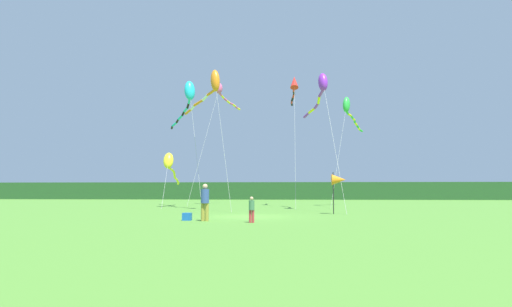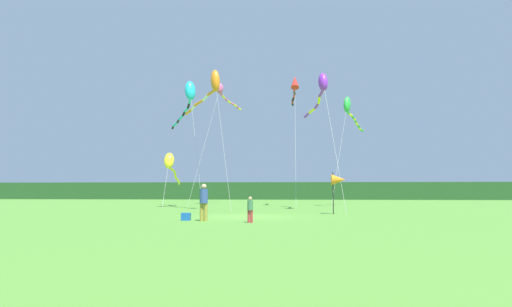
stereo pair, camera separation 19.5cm
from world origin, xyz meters
name	(u,v)px [view 1 (the left image)]	position (x,y,z in m)	size (l,w,h in m)	color
ground_plane	(248,217)	(0.00, 0.00, 0.00)	(120.00, 120.00, 0.00)	#4C842D
distant_treeline	(275,191)	(0.00, 45.00, 1.39)	(108.00, 3.32, 2.77)	#234C23
person_adult	(205,200)	(-1.79, -3.71, 1.03)	(0.40, 0.40, 1.84)	olive
person_child	(252,208)	(0.61, -4.55, 0.68)	(0.27, 0.27, 1.22)	#B23338
cooler_box	(187,217)	(-2.77, -3.33, 0.19)	(0.44, 0.36, 0.38)	#1959B2
banner_flag_pole	(339,180)	(5.54, 2.94, 2.17)	(0.90, 0.70, 2.66)	black
kite_red	(294,85)	(2.91, 15.14, 11.42)	(0.77, 9.01, 12.37)	#B2B2B2
kite_orange	(212,86)	(-3.49, 7.11, 9.53)	(5.06, 6.80, 10.70)	#B2B2B2
kite_purple	(321,88)	(4.87, 7.64, 9.33)	(2.31, 10.43, 10.43)	#B2B2B2
kite_green	(348,108)	(7.93, 15.35, 9.19)	(4.16, 8.21, 10.30)	#B2B2B2
kite_cyan	(188,95)	(-6.45, 11.76, 9.86)	(5.04, 8.62, 11.11)	#B2B2B2
kite_rainbow	(221,92)	(-4.59, 18.52, 11.70)	(3.92, 8.45, 12.63)	#B2B2B2
kite_yellow	(170,164)	(-8.46, 13.35, 3.93)	(1.08, 8.28, 5.03)	#B2B2B2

